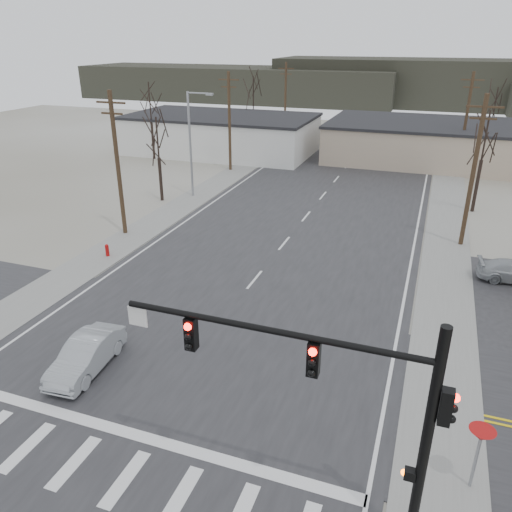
% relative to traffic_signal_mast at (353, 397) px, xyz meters
% --- Properties ---
extents(ground, '(140.00, 140.00, 0.00)m').
position_rel_traffic_signal_mast_xyz_m(ground, '(-7.89, 6.20, -4.67)').
color(ground, '#B9B9B5').
rests_on(ground, ground).
extents(main_road, '(18.00, 110.00, 0.05)m').
position_rel_traffic_signal_mast_xyz_m(main_road, '(-7.89, 21.20, -4.65)').
color(main_road, '#272629').
rests_on(main_road, ground).
extents(cross_road, '(90.00, 10.00, 0.04)m').
position_rel_traffic_signal_mast_xyz_m(cross_road, '(-7.89, 6.20, -4.65)').
color(cross_road, '#272629').
rests_on(cross_road, ground).
extents(sidewalk_left, '(3.00, 90.00, 0.06)m').
position_rel_traffic_signal_mast_xyz_m(sidewalk_left, '(-18.49, 26.20, -4.64)').
color(sidewalk_left, gray).
rests_on(sidewalk_left, ground).
extents(sidewalk_right, '(3.00, 90.00, 0.06)m').
position_rel_traffic_signal_mast_xyz_m(sidewalk_right, '(2.71, 26.20, -4.64)').
color(sidewalk_right, gray).
rests_on(sidewalk_right, ground).
extents(traffic_signal_mast, '(8.95, 0.43, 7.20)m').
position_rel_traffic_signal_mast_xyz_m(traffic_signal_mast, '(0.00, 0.00, 0.00)').
color(traffic_signal_mast, black).
rests_on(traffic_signal_mast, ground).
extents(fire_hydrant, '(0.24, 0.24, 0.87)m').
position_rel_traffic_signal_mast_xyz_m(fire_hydrant, '(-18.09, 14.20, -4.22)').
color(fire_hydrant, '#A50C0C').
rests_on(fire_hydrant, ground).
extents(yield_sign, '(0.80, 0.80, 2.35)m').
position_rel_traffic_signal_mast_xyz_m(yield_sign, '(3.61, 2.70, -2.61)').
color(yield_sign, gray).
rests_on(yield_sign, ground).
extents(building_left_far, '(22.30, 12.30, 4.50)m').
position_rel_traffic_signal_mast_xyz_m(building_left_far, '(-23.89, 46.20, -2.42)').
color(building_left_far, silver).
rests_on(building_left_far, ground).
extents(building_right_far, '(26.30, 14.30, 4.30)m').
position_rel_traffic_signal_mast_xyz_m(building_right_far, '(2.11, 50.20, -2.52)').
color(building_right_far, tan).
rests_on(building_right_far, ground).
extents(upole_left_b, '(2.20, 0.30, 10.00)m').
position_rel_traffic_signal_mast_xyz_m(upole_left_b, '(-19.39, 18.20, 0.55)').
color(upole_left_b, '#412E1E').
rests_on(upole_left_b, ground).
extents(upole_left_c, '(2.20, 0.30, 10.00)m').
position_rel_traffic_signal_mast_xyz_m(upole_left_c, '(-19.39, 38.20, 0.55)').
color(upole_left_c, '#412E1E').
rests_on(upole_left_c, ground).
extents(upole_left_d, '(2.20, 0.30, 10.00)m').
position_rel_traffic_signal_mast_xyz_m(upole_left_d, '(-19.39, 58.20, 0.55)').
color(upole_left_d, '#412E1E').
rests_on(upole_left_d, ground).
extents(upole_right_a, '(2.20, 0.30, 10.00)m').
position_rel_traffic_signal_mast_xyz_m(upole_right_a, '(3.61, 24.20, 0.55)').
color(upole_right_a, '#412E1E').
rests_on(upole_right_a, ground).
extents(upole_right_b, '(2.20, 0.30, 10.00)m').
position_rel_traffic_signal_mast_xyz_m(upole_right_b, '(3.61, 46.20, 0.55)').
color(upole_right_b, '#412E1E').
rests_on(upole_right_b, ground).
extents(streetlight_main, '(2.40, 0.25, 9.00)m').
position_rel_traffic_signal_mast_xyz_m(streetlight_main, '(-18.69, 28.20, 0.41)').
color(streetlight_main, gray).
rests_on(streetlight_main, ground).
extents(tree_left_near, '(3.30, 3.30, 7.35)m').
position_rel_traffic_signal_mast_xyz_m(tree_left_near, '(-20.89, 26.20, 0.55)').
color(tree_left_near, black).
rests_on(tree_left_near, ground).
extents(tree_right_mid, '(3.74, 3.74, 8.33)m').
position_rel_traffic_signal_mast_xyz_m(tree_right_mid, '(4.61, 32.20, 1.26)').
color(tree_right_mid, black).
rests_on(tree_right_mid, ground).
extents(tree_left_far, '(3.96, 3.96, 8.82)m').
position_rel_traffic_signal_mast_xyz_m(tree_left_far, '(-21.89, 52.20, 1.61)').
color(tree_left_far, black).
rests_on(tree_left_far, ground).
extents(tree_right_far, '(3.52, 3.52, 7.84)m').
position_rel_traffic_signal_mast_xyz_m(tree_right_far, '(7.11, 58.20, 0.91)').
color(tree_right_far, black).
rests_on(tree_right_far, ground).
extents(tree_left_mid, '(3.96, 3.96, 8.82)m').
position_rel_traffic_signal_mast_xyz_m(tree_left_mid, '(-29.89, 40.20, 1.61)').
color(tree_left_mid, black).
rests_on(tree_left_mid, ground).
extents(hill_left, '(70.00, 18.00, 7.00)m').
position_rel_traffic_signal_mast_xyz_m(hill_left, '(-42.89, 98.20, -1.17)').
color(hill_left, '#333026').
rests_on(hill_left, ground).
extents(hill_center, '(80.00, 18.00, 9.00)m').
position_rel_traffic_signal_mast_xyz_m(hill_center, '(7.11, 102.20, -0.17)').
color(hill_center, '#333026').
rests_on(hill_center, ground).
extents(sedan_crossing, '(1.88, 4.45, 1.43)m').
position_rel_traffic_signal_mast_xyz_m(sedan_crossing, '(-11.69, 3.67, -3.91)').
color(sedan_crossing, '#999EA3').
rests_on(sedan_crossing, main_road).
extents(car_far_a, '(2.59, 5.60, 1.58)m').
position_rel_traffic_signal_mast_xyz_m(car_far_a, '(-7.01, 52.68, -3.84)').
color(car_far_a, black).
rests_on(car_far_a, main_road).
extents(car_far_b, '(1.96, 4.11, 1.36)m').
position_rel_traffic_signal_mast_xyz_m(car_far_b, '(-12.74, 59.68, -3.95)').
color(car_far_b, black).
rests_on(car_far_b, main_road).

